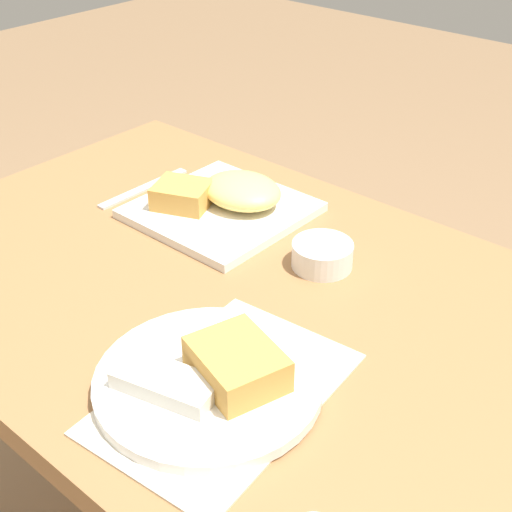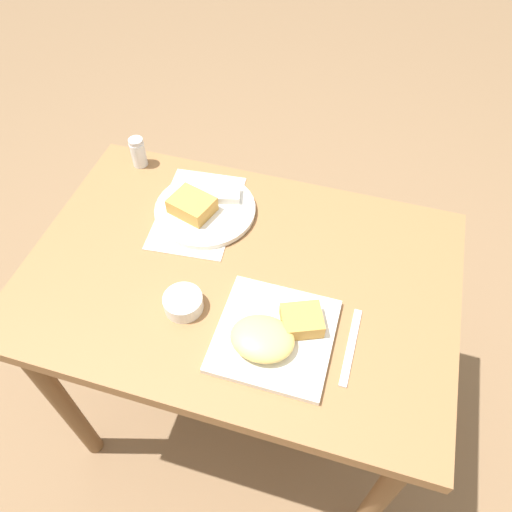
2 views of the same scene
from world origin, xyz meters
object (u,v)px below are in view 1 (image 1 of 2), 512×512
Objects in this scene: plate_square_near at (224,201)px; sauce_ramekin at (322,254)px; butter_knife at (144,188)px; plate_oval_far at (212,377)px.

plate_square_near is 0.21m from sauce_ramekin.
plate_square_near reaches higher than sauce_ramekin.
butter_knife is (0.36, 0.01, -0.02)m from sauce_ramekin.
plate_square_near is at bearing -48.70° from plate_oval_far.
plate_square_near reaches higher than plate_oval_far.
butter_knife is (0.16, 0.03, -0.02)m from plate_square_near.
butter_knife is at bearing 10.44° from plate_square_near.
plate_oval_far is at bearing 131.30° from plate_square_near.
plate_square_near is 2.81× the size of sauce_ramekin.
plate_oval_far is (-0.26, 0.30, -0.00)m from plate_square_near.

